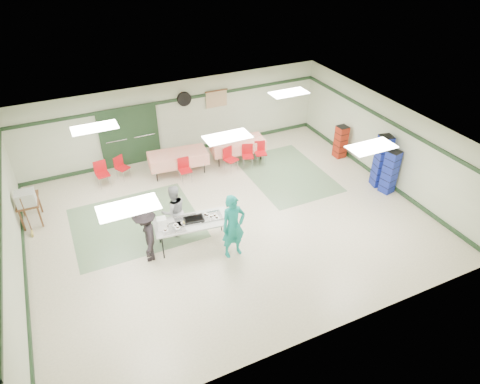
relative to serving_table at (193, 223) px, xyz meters
name	(u,v)px	position (x,y,z in m)	size (l,w,h in m)	color
floor	(229,220)	(1.28, 0.57, -0.72)	(11.00, 11.00, 0.00)	beige
ceiling	(227,136)	(1.28, 0.57, 1.98)	(11.00, 11.00, 0.00)	silver
wall_back	(177,119)	(1.28, 5.07, 0.63)	(11.00, 11.00, 0.00)	beige
wall_front	(321,293)	(1.28, -3.93, 0.63)	(11.00, 11.00, 0.00)	beige
wall_left	(8,235)	(-4.22, 0.57, 0.63)	(9.00, 9.00, 0.00)	beige
wall_right	(386,141)	(6.78, 0.57, 0.63)	(9.00, 9.00, 0.00)	beige
trim_back	(176,100)	(1.28, 5.04, 1.33)	(11.00, 0.06, 0.10)	#1C331C
baseboard_back	(180,151)	(1.28, 5.04, -0.66)	(11.00, 0.06, 0.12)	#1C331C
trim_left	(0,210)	(-4.19, 0.57, 1.33)	(9.00, 0.06, 0.10)	#1C331C
baseboard_left	(25,275)	(-4.19, 0.57, -0.66)	(9.00, 0.06, 0.12)	#1C331C
trim_right	(389,121)	(6.75, 0.57, 1.33)	(9.00, 0.06, 0.10)	#1C331C
baseboard_right	(378,176)	(6.75, 0.57, -0.66)	(9.00, 0.06, 0.12)	#1C331C
green_patch_a	(136,223)	(-1.22, 1.57, -0.72)	(3.50, 3.00, 0.01)	slate
green_patch_b	(286,174)	(4.08, 2.07, -0.72)	(2.50, 3.50, 0.01)	slate
double_door_left	(116,139)	(-0.92, 5.01, 0.33)	(0.90, 0.06, 2.10)	gray
double_door_right	(144,134)	(0.03, 5.01, 0.33)	(0.90, 0.06, 2.10)	gray
door_frame	(130,137)	(-0.45, 4.99, 0.33)	(2.00, 0.03, 2.15)	#1C331C
wall_fan	(184,99)	(1.58, 5.01, 1.33)	(0.50, 0.50, 0.10)	black
scroll_banner	(216,99)	(2.78, 5.01, 1.13)	(0.80, 0.02, 0.60)	tan
serving_table	(193,223)	(0.00, 0.00, 0.00)	(2.08, 1.06, 0.76)	#BBBBB6
sheet_tray_right	(212,216)	(0.53, -0.03, 0.05)	(0.55, 0.42, 0.02)	silver
sheet_tray_mid	(187,221)	(-0.12, 0.08, 0.05)	(0.63, 0.47, 0.02)	silver
sheet_tray_left	(173,228)	(-0.55, -0.08, 0.05)	(0.57, 0.43, 0.02)	silver
baking_pan	(194,220)	(0.04, 0.01, 0.08)	(0.51, 0.32, 0.08)	black
foam_box_stack	(162,223)	(-0.79, 0.05, 0.20)	(0.24, 0.22, 0.33)	white
volunteer_teal	(233,227)	(0.81, -0.80, 0.18)	(0.66, 0.43, 1.80)	#13867C
volunteer_grey	(174,211)	(-0.30, 0.65, 0.04)	(0.74, 0.58, 1.52)	gray
volunteer_dark	(147,235)	(-1.23, -0.05, 0.05)	(1.00, 0.57, 1.54)	black
dining_table_a	(238,145)	(3.01, 3.72, -0.15)	(1.96, 1.05, 0.77)	red
dining_table_b	(178,158)	(0.81, 3.72, -0.15)	(2.02, 1.05, 0.77)	red
chair_a	(248,153)	(3.13, 3.14, -0.22)	(0.48, 0.48, 0.81)	red
chair_b	(229,157)	(2.44, 3.15, -0.20)	(0.51, 0.51, 0.85)	red
chair_c	(260,150)	(3.62, 3.15, -0.22)	(0.45, 0.45, 0.81)	red
chair_d	(184,167)	(0.83, 3.15, -0.22)	(0.39, 0.39, 0.82)	red
chair_loose_a	(121,165)	(-1.02, 4.19, -0.24)	(0.50, 0.51, 0.79)	red
chair_loose_b	(101,171)	(-1.67, 4.00, -0.19)	(0.45, 0.45, 0.86)	red
crate_stack_blue_a	(382,161)	(6.43, 0.24, 0.16)	(0.39, 0.39, 1.77)	navy
crate_stack_red	(341,142)	(6.43, 2.33, -0.12)	(0.37, 0.37, 1.19)	maroon
crate_stack_blue_b	(390,172)	(6.43, -0.20, 0.01)	(0.37, 0.37, 1.46)	navy
printer_table	(28,203)	(-3.87, 2.91, -0.08)	(0.63, 0.94, 0.74)	brown
office_printer	(26,198)	(-3.87, 2.70, 0.22)	(0.50, 0.43, 0.39)	#B5B5B0
broom	(26,215)	(-3.95, 2.31, -0.08)	(0.03, 0.03, 1.23)	brown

